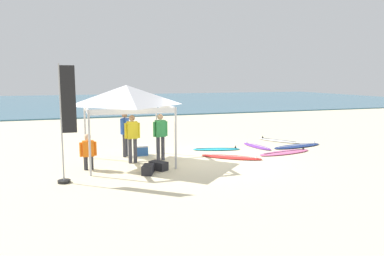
% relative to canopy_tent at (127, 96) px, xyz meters
% --- Properties ---
extents(ground_plane, '(80.00, 80.00, 0.00)m').
position_rel_canopy_tent_xyz_m(ground_plane, '(2.76, -0.62, -2.39)').
color(ground_plane, beige).
extents(sea, '(80.00, 36.00, 0.10)m').
position_rel_canopy_tent_xyz_m(sea, '(2.76, 33.07, -2.34)').
color(sea, '#386B84').
rests_on(sea, ground).
extents(canopy_tent, '(2.86, 2.86, 2.75)m').
position_rel_canopy_tent_xyz_m(canopy_tent, '(0.00, 0.00, 0.00)').
color(canopy_tent, '#B7B7BC').
rests_on(canopy_tent, ground).
extents(surfboard_purple, '(0.75, 1.92, 0.19)m').
position_rel_canopy_tent_xyz_m(surfboard_purple, '(5.79, 1.22, -2.35)').
color(surfboard_purple, purple).
rests_on(surfboard_purple, ground).
extents(surfboard_cyan, '(2.05, 1.05, 0.19)m').
position_rel_canopy_tent_xyz_m(surfboard_cyan, '(3.88, 1.19, -2.35)').
color(surfboard_cyan, '#23B2CC').
rests_on(surfboard_cyan, ground).
extents(surfboard_red, '(2.23, 1.94, 0.19)m').
position_rel_canopy_tent_xyz_m(surfboard_red, '(3.81, -0.44, -2.35)').
color(surfboard_red, red).
rests_on(surfboard_red, ground).
extents(surfboard_pink, '(2.56, 1.07, 0.19)m').
position_rel_canopy_tent_xyz_m(surfboard_pink, '(6.21, -0.32, -2.35)').
color(surfboard_pink, pink).
rests_on(surfboard_pink, ground).
extents(surfboard_navy, '(2.63, 1.11, 0.19)m').
position_rel_canopy_tent_xyz_m(surfboard_navy, '(7.50, 0.70, -2.35)').
color(surfboard_navy, navy).
rests_on(surfboard_navy, ground).
extents(surfboard_white, '(1.55, 2.04, 0.19)m').
position_rel_canopy_tent_xyz_m(surfboard_white, '(7.46, 2.18, -2.35)').
color(surfboard_white, white).
rests_on(surfboard_white, ground).
extents(person_green, '(0.55, 0.25, 1.71)m').
position_rel_canopy_tent_xyz_m(person_green, '(1.19, 0.02, -1.40)').
color(person_green, '#383842').
rests_on(person_green, ground).
extents(person_yellow, '(0.55, 0.22, 1.71)m').
position_rel_canopy_tent_xyz_m(person_yellow, '(0.16, -0.06, -1.40)').
color(person_yellow, '#383842').
rests_on(person_yellow, ground).
extents(person_blue, '(0.37, 0.49, 1.71)m').
position_rel_canopy_tent_xyz_m(person_blue, '(0.07, 1.09, -1.40)').
color(person_blue, '#383842').
rests_on(person_blue, ground).
extents(person_orange, '(0.55, 0.25, 1.20)m').
position_rel_canopy_tent_xyz_m(person_orange, '(-1.38, -0.56, -1.73)').
color(person_orange, '#2D2D33').
rests_on(person_orange, ground).
extents(banner_flag, '(0.60, 0.36, 3.40)m').
position_rel_canopy_tent_xyz_m(banner_flag, '(-2.03, -1.90, -0.81)').
color(banner_flag, '#99999E').
rests_on(banner_flag, ground).
extents(gear_bag_near_tent, '(0.52, 0.68, 0.28)m').
position_rel_canopy_tent_xyz_m(gear_bag_near_tent, '(0.36, -1.69, -2.25)').
color(gear_bag_near_tent, '#232328').
rests_on(gear_bag_near_tent, ground).
extents(gear_bag_by_pole, '(0.60, 0.68, 0.28)m').
position_rel_canopy_tent_xyz_m(gear_bag_by_pole, '(0.79, -1.32, -2.25)').
color(gear_bag_by_pole, '#232328').
rests_on(gear_bag_by_pole, ground).
extents(cooler_box, '(0.50, 0.36, 0.39)m').
position_rel_canopy_tent_xyz_m(cooler_box, '(0.69, 1.13, -2.19)').
color(cooler_box, '#2D60B7').
rests_on(cooler_box, ground).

